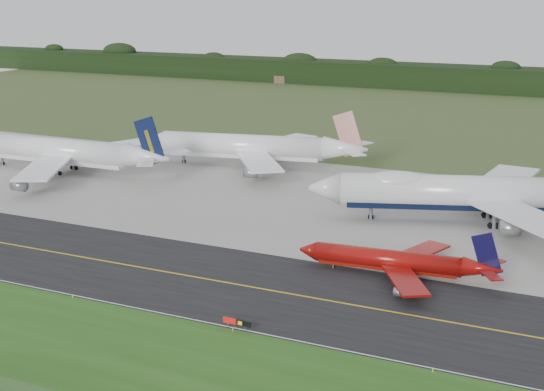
{
  "coord_description": "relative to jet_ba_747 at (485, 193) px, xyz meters",
  "views": [
    {
      "loc": [
        50.54,
        -110.81,
        48.36
      ],
      "look_at": [
        -10.79,
        22.0,
        8.7
      ],
      "focal_mm": 50.0,
      "sensor_mm": 36.0,
      "label": 1
    }
  ],
  "objects": [
    {
      "name": "taxiway_sign",
      "position": [
        -23.75,
        -69.28,
        -5.55
      ],
      "size": [
        4.62,
        0.31,
        1.54
      ],
      "color": "slate",
      "rests_on": "ground"
    },
    {
      "name": "taxiway",
      "position": [
        -26.45,
        -53.64,
        -6.63
      ],
      "size": [
        400.0,
        32.0,
        0.02
      ],
      "primitive_type": "cube",
      "color": "black",
      "rests_on": "ground"
    },
    {
      "name": "taxiway_centreline",
      "position": [
        -26.45,
        -53.64,
        -6.61
      ],
      "size": [
        400.0,
        0.4,
        0.0
      ],
      "primitive_type": "cube",
      "color": "gold",
      "rests_on": "taxiway"
    },
    {
      "name": "ground",
      "position": [
        -26.45,
        -49.64,
        -6.64
      ],
      "size": [
        600.0,
        600.0,
        0.0
      ],
      "primitive_type": "plane",
      "color": "#3B4922",
      "rests_on": "ground"
    },
    {
      "name": "jet_star_tail",
      "position": [
        -68.31,
        27.61,
        -0.94
      ],
      "size": [
        64.53,
        53.22,
        17.09
      ],
      "color": "white",
      "rests_on": "ground"
    },
    {
      "name": "jet_ba_747",
      "position": [
        0.0,
        0.0,
        0.0
      ],
      "size": [
        75.42,
        60.82,
        19.5
      ],
      "color": "silver",
      "rests_on": "ground"
    },
    {
      "name": "edge_marker_left",
      "position": [
        -53.36,
        -70.14,
        -6.39
      ],
      "size": [
        0.16,
        0.16,
        0.5
      ],
      "primitive_type": "cylinder",
      "color": "yellow",
      "rests_on": "ground"
    },
    {
      "name": "edge_marker_center",
      "position": [
        -23.96,
        -70.14,
        -6.39
      ],
      "size": [
        0.16,
        0.16,
        0.5
      ],
      "primitive_type": "cylinder",
      "color": "yellow",
      "rests_on": "ground"
    },
    {
      "name": "apron",
      "position": [
        -26.45,
        1.36,
        -6.63
      ],
      "size": [
        400.0,
        78.0,
        0.01
      ],
      "primitive_type": "cube",
      "color": "gray",
      "rests_on": "ground"
    },
    {
      "name": "edge_marker_right",
      "position": [
        5.63,
        -70.14,
        -6.39
      ],
      "size": [
        0.16,
        0.16,
        0.5
      ],
      "primitive_type": "cylinder",
      "color": "yellow",
      "rests_on": "ground"
    },
    {
      "name": "jet_red_737",
      "position": [
        -8.04,
        -38.14,
        -3.97
      ],
      "size": [
        35.77,
        29.05,
        9.65
      ],
      "color": "maroon",
      "rests_on": "ground"
    },
    {
      "name": "taxiway_edge_line",
      "position": [
        -26.45,
        -69.14,
        -6.61
      ],
      "size": [
        400.0,
        0.25,
        0.0
      ],
      "primitive_type": "cube",
      "color": "silver",
      "rests_on": "taxiway"
    },
    {
      "name": "grass_verge",
      "position": [
        -26.45,
        -84.64,
        -6.63
      ],
      "size": [
        400.0,
        30.0,
        0.01
      ],
      "primitive_type": "cube",
      "color": "#204D16",
      "rests_on": "ground"
    },
    {
      "name": "horizon_treeline",
      "position": [
        -26.45,
        224.12,
        -1.17
      ],
      "size": [
        700.0,
        25.0,
        12.0
      ],
      "color": "black",
      "rests_on": "ground"
    },
    {
      "name": "jet_navy_gold",
      "position": [
        -112.68,
        -0.1,
        -0.92
      ],
      "size": [
        67.29,
        58.74,
        17.39
      ],
      "color": "white",
      "rests_on": "ground"
    }
  ]
}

